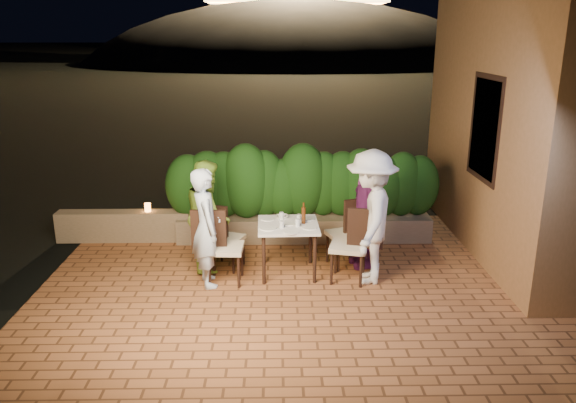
{
  "coord_description": "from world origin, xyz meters",
  "views": [
    {
      "loc": [
        -0.24,
        -6.58,
        3.34
      ],
      "look_at": [
        -0.09,
        1.0,
        1.05
      ],
      "focal_mm": 35.0,
      "sensor_mm": 36.0,
      "label": 1
    }
  ],
  "objects_px": {
    "diner_blue": "(206,228)",
    "diner_purple": "(365,213)",
    "bowl": "(283,216)",
    "diner_white": "(371,217)",
    "chair_left_front": "(225,246)",
    "chair_right_back": "(345,233)",
    "dining_table": "(288,249)",
    "diner_green": "(208,215)",
    "parapet_lamp": "(148,207)",
    "chair_left_back": "(227,237)",
    "chair_right_front": "(348,245)",
    "beer_bottle": "(304,213)"
  },
  "relations": [
    {
      "from": "chair_right_back",
      "to": "dining_table",
      "type": "bearing_deg",
      "value": -1.85
    },
    {
      "from": "parapet_lamp",
      "to": "diner_blue",
      "type": "bearing_deg",
      "value": -55.64
    },
    {
      "from": "diner_purple",
      "to": "dining_table",
      "type": "bearing_deg",
      "value": -86.75
    },
    {
      "from": "chair_left_front",
      "to": "chair_left_back",
      "type": "relative_size",
      "value": 1.1
    },
    {
      "from": "beer_bottle",
      "to": "chair_left_front",
      "type": "bearing_deg",
      "value": -165.08
    },
    {
      "from": "dining_table",
      "to": "diner_blue",
      "type": "xyz_separation_m",
      "value": [
        -1.11,
        -0.34,
        0.45
      ]
    },
    {
      "from": "diner_blue",
      "to": "diner_green",
      "type": "bearing_deg",
      "value": -13.25
    },
    {
      "from": "chair_left_back",
      "to": "diner_green",
      "type": "xyz_separation_m",
      "value": [
        -0.26,
        0.05,
        0.33
      ]
    },
    {
      "from": "bowl",
      "to": "parapet_lamp",
      "type": "distance_m",
      "value": 2.5
    },
    {
      "from": "chair_right_back",
      "to": "diner_green",
      "type": "relative_size",
      "value": 0.63
    },
    {
      "from": "diner_blue",
      "to": "diner_green",
      "type": "height_order",
      "value": "diner_blue"
    },
    {
      "from": "dining_table",
      "to": "diner_white",
      "type": "bearing_deg",
      "value": -13.27
    },
    {
      "from": "chair_right_back",
      "to": "diner_purple",
      "type": "bearing_deg",
      "value": 159.98
    },
    {
      "from": "dining_table",
      "to": "chair_right_front",
      "type": "bearing_deg",
      "value": -17.38
    },
    {
      "from": "dining_table",
      "to": "bowl",
      "type": "xyz_separation_m",
      "value": [
        -0.08,
        0.27,
        0.4
      ]
    },
    {
      "from": "diner_blue",
      "to": "parapet_lamp",
      "type": "bearing_deg",
      "value": 17.0
    },
    {
      "from": "chair_left_front",
      "to": "dining_table",
      "type": "bearing_deg",
      "value": 19.83
    },
    {
      "from": "dining_table",
      "to": "beer_bottle",
      "type": "bearing_deg",
      "value": 4.88
    },
    {
      "from": "chair_right_back",
      "to": "parapet_lamp",
      "type": "bearing_deg",
      "value": -39.51
    },
    {
      "from": "chair_right_back",
      "to": "diner_green",
      "type": "xyz_separation_m",
      "value": [
        -2.0,
        -0.01,
        0.3
      ]
    },
    {
      "from": "chair_left_front",
      "to": "diner_green",
      "type": "height_order",
      "value": "diner_green"
    },
    {
      "from": "bowl",
      "to": "diner_white",
      "type": "bearing_deg",
      "value": -24.12
    },
    {
      "from": "diner_purple",
      "to": "diner_green",
      "type": "bearing_deg",
      "value": -100.12
    },
    {
      "from": "diner_blue",
      "to": "diner_purple",
      "type": "relative_size",
      "value": 1.0
    },
    {
      "from": "beer_bottle",
      "to": "diner_green",
      "type": "relative_size",
      "value": 0.19
    },
    {
      "from": "dining_table",
      "to": "chair_right_front",
      "type": "height_order",
      "value": "chair_right_front"
    },
    {
      "from": "diner_white",
      "to": "parapet_lamp",
      "type": "height_order",
      "value": "diner_white"
    },
    {
      "from": "chair_right_back",
      "to": "diner_blue",
      "type": "height_order",
      "value": "diner_blue"
    },
    {
      "from": "diner_purple",
      "to": "diner_blue",
      "type": "bearing_deg",
      "value": -85.11
    },
    {
      "from": "bowl",
      "to": "chair_right_back",
      "type": "distance_m",
      "value": 0.96
    },
    {
      "from": "dining_table",
      "to": "bowl",
      "type": "height_order",
      "value": "bowl"
    },
    {
      "from": "chair_left_front",
      "to": "chair_right_back",
      "type": "relative_size",
      "value": 1.03
    },
    {
      "from": "chair_left_front",
      "to": "chair_left_back",
      "type": "xyz_separation_m",
      "value": [
        -0.02,
        0.49,
        -0.05
      ]
    },
    {
      "from": "beer_bottle",
      "to": "chair_left_front",
      "type": "distance_m",
      "value": 1.19
    },
    {
      "from": "beer_bottle",
      "to": "parapet_lamp",
      "type": "xyz_separation_m",
      "value": [
        -2.51,
        1.38,
        -0.33
      ]
    },
    {
      "from": "bowl",
      "to": "parapet_lamp",
      "type": "relative_size",
      "value": 1.19
    },
    {
      "from": "diner_white",
      "to": "diner_purple",
      "type": "relative_size",
      "value": 1.13
    },
    {
      "from": "bowl",
      "to": "chair_right_front",
      "type": "relative_size",
      "value": 0.16
    },
    {
      "from": "chair_right_front",
      "to": "parapet_lamp",
      "type": "height_order",
      "value": "chair_right_front"
    },
    {
      "from": "chair_left_back",
      "to": "diner_purple",
      "type": "height_order",
      "value": "diner_purple"
    },
    {
      "from": "diner_green",
      "to": "dining_table",
      "type": "bearing_deg",
      "value": -112.29
    },
    {
      "from": "beer_bottle",
      "to": "diner_purple",
      "type": "relative_size",
      "value": 0.19
    },
    {
      "from": "chair_left_front",
      "to": "parapet_lamp",
      "type": "xyz_separation_m",
      "value": [
        -1.43,
        1.67,
        0.05
      ]
    },
    {
      "from": "beer_bottle",
      "to": "diner_white",
      "type": "bearing_deg",
      "value": -17.42
    },
    {
      "from": "chair_left_front",
      "to": "diner_green",
      "type": "bearing_deg",
      "value": 120.37
    },
    {
      "from": "parapet_lamp",
      "to": "chair_right_front",
      "type": "bearing_deg",
      "value": -27.94
    },
    {
      "from": "diner_green",
      "to": "diner_white",
      "type": "height_order",
      "value": "diner_white"
    },
    {
      "from": "bowl",
      "to": "diner_green",
      "type": "bearing_deg",
      "value": -179.77
    },
    {
      "from": "diner_blue",
      "to": "diner_green",
      "type": "relative_size",
      "value": 1.02
    },
    {
      "from": "dining_table",
      "to": "diner_green",
      "type": "xyz_separation_m",
      "value": [
        -1.15,
        0.27,
        0.43
      ]
    }
  ]
}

